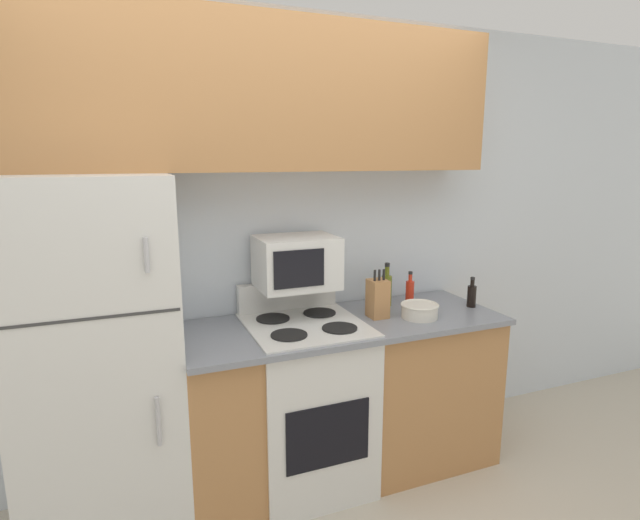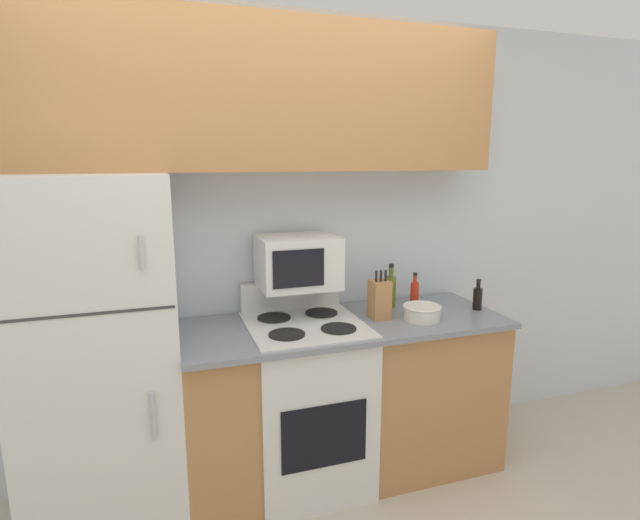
# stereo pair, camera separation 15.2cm
# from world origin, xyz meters

# --- Properties ---
(ground_plane) EXTENTS (12.00, 12.00, 0.00)m
(ground_plane) POSITION_xyz_m (0.00, 0.00, 0.00)
(ground_plane) COLOR beige
(wall_back) EXTENTS (8.00, 0.05, 2.55)m
(wall_back) POSITION_xyz_m (0.00, 0.66, 1.27)
(wall_back) COLOR silver
(wall_back) RESTS_ON ground_plane
(lower_cabinets) EXTENTS (1.75, 0.67, 0.90)m
(lower_cabinets) POSITION_xyz_m (0.35, 0.31, 0.45)
(lower_cabinets) COLOR #B27A47
(lower_cabinets) RESTS_ON ground_plane
(refrigerator) EXTENTS (0.71, 0.65, 1.70)m
(refrigerator) POSITION_xyz_m (-0.88, 0.31, 0.85)
(refrigerator) COLOR silver
(refrigerator) RESTS_ON ground_plane
(upper_cabinets) EXTENTS (2.46, 0.30, 0.74)m
(upper_cabinets) POSITION_xyz_m (0.00, 0.48, 2.07)
(upper_cabinets) COLOR #B27A47
(upper_cabinets) RESTS_ON refrigerator
(stove) EXTENTS (0.60, 0.65, 1.07)m
(stove) POSITION_xyz_m (0.13, 0.30, 0.47)
(stove) COLOR silver
(stove) RESTS_ON ground_plane
(microwave) EXTENTS (0.42, 0.33, 0.28)m
(microwave) POSITION_xyz_m (0.13, 0.44, 1.22)
(microwave) COLOR silver
(microwave) RESTS_ON stove
(knife_block) EXTENTS (0.10, 0.11, 0.27)m
(knife_block) POSITION_xyz_m (0.55, 0.29, 1.01)
(knife_block) COLOR #B27A47
(knife_block) RESTS_ON lower_cabinets
(bowl) EXTENTS (0.21, 0.21, 0.08)m
(bowl) POSITION_xyz_m (0.76, 0.19, 0.95)
(bowl) COLOR silver
(bowl) RESTS_ON lower_cabinets
(bottle_hot_sauce) EXTENTS (0.05, 0.05, 0.20)m
(bottle_hot_sauce) POSITION_xyz_m (0.85, 0.44, 0.98)
(bottle_hot_sauce) COLOR red
(bottle_hot_sauce) RESTS_ON lower_cabinets
(bottle_soy_sauce) EXTENTS (0.05, 0.05, 0.18)m
(bottle_soy_sauce) POSITION_xyz_m (1.16, 0.25, 0.97)
(bottle_soy_sauce) COLOR black
(bottle_soy_sauce) RESTS_ON lower_cabinets
(bottle_olive_oil) EXTENTS (0.06, 0.06, 0.26)m
(bottle_olive_oil) POSITION_xyz_m (0.70, 0.46, 1.00)
(bottle_olive_oil) COLOR #5B6619
(bottle_olive_oil) RESTS_ON lower_cabinets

